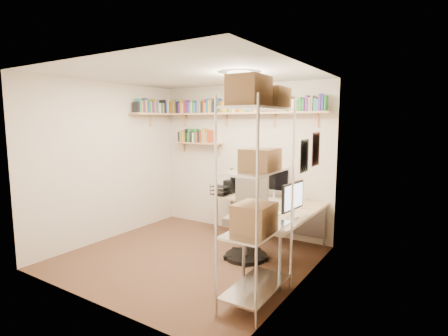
{
  "coord_description": "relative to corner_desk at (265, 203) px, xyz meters",
  "views": [
    {
      "loc": [
        2.95,
        -3.66,
        1.89
      ],
      "look_at": [
        0.25,
        0.55,
        1.22
      ],
      "focal_mm": 28.0,
      "sensor_mm": 36.0,
      "label": 1
    }
  ],
  "objects": [
    {
      "name": "room_shell",
      "position": [
        -0.69,
        -0.99,
        0.88
      ],
      "size": [
        3.24,
        3.04,
        2.52
      ],
      "color": "beige",
      "rests_on": "ground"
    },
    {
      "name": "wall_shelves",
      "position": [
        -1.11,
        0.31,
        1.35
      ],
      "size": [
        3.12,
        1.09,
        0.8
      ],
      "color": "tan",
      "rests_on": "ground"
    },
    {
      "name": "ground",
      "position": [
        -0.69,
        -0.99,
        -0.67
      ],
      "size": [
        3.2,
        3.2,
        0.0
      ],
      "primitive_type": "plane",
      "color": "#4D2D21",
      "rests_on": "ground"
    },
    {
      "name": "wire_rack",
      "position": [
        0.67,
        -1.56,
        0.84
      ],
      "size": [
        0.48,
        0.93,
        2.31
      ],
      "rotation": [
        0.0,
        0.0,
        0.03
      ],
      "color": "silver",
      "rests_on": "ground"
    },
    {
      "name": "office_chair",
      "position": [
        -0.0,
        -0.51,
        -0.18
      ],
      "size": [
        0.62,
        0.62,
        1.16
      ],
      "rotation": [
        0.0,
        0.0,
        0.18
      ],
      "color": "black",
      "rests_on": "ground"
    },
    {
      "name": "corner_desk",
      "position": [
        0.0,
        0.0,
        0.0
      ],
      "size": [
        1.81,
        1.76,
        1.18
      ],
      "color": "tan",
      "rests_on": "ground"
    }
  ]
}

